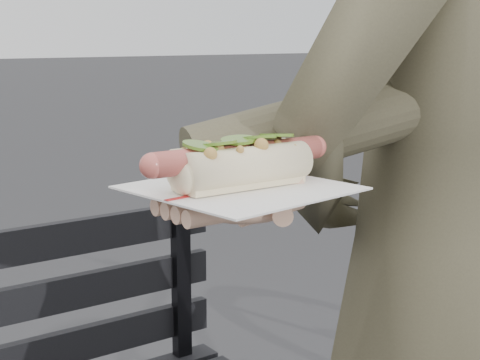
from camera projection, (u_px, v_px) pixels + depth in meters
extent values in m
cube|color=black|center=(181.00, 284.00, 1.84)|extent=(0.04, 0.03, 0.42)
imported|color=#45402E|center=(438.00, 295.00, 1.09)|extent=(0.71, 0.51, 1.81)
cylinder|color=#45402E|center=(373.00, 113.00, 0.95)|extent=(0.51, 0.23, 0.19)
cylinder|color=#D8A384|center=(265.00, 193.00, 0.78)|extent=(0.09, 0.08, 0.07)
ellipsoid|color=#D8A384|center=(240.00, 204.00, 0.75)|extent=(0.10, 0.11, 0.03)
cylinder|color=#D8A384|center=(211.00, 216.00, 0.69)|extent=(0.06, 0.02, 0.02)
cylinder|color=#D8A384|center=(200.00, 211.00, 0.71)|extent=(0.06, 0.02, 0.02)
cylinder|color=#D8A384|center=(189.00, 208.00, 0.72)|extent=(0.06, 0.02, 0.02)
cylinder|color=#D8A384|center=(178.00, 204.00, 0.74)|extent=(0.06, 0.02, 0.02)
cylinder|color=#D8A384|center=(281.00, 211.00, 0.71)|extent=(0.04, 0.05, 0.02)
cube|color=white|center=(240.00, 188.00, 0.74)|extent=(0.21, 0.21, 0.00)
cube|color=#B21E1E|center=(240.00, 186.00, 0.74)|extent=(0.19, 0.03, 0.00)
cylinder|color=#C1544A|center=(240.00, 156.00, 0.74)|extent=(0.20, 0.02, 0.02)
sphere|color=#C1544A|center=(152.00, 166.00, 0.68)|extent=(0.03, 0.02, 0.02)
sphere|color=#C1544A|center=(315.00, 147.00, 0.80)|extent=(0.03, 0.02, 0.02)
sphere|color=#9E6B2D|center=(210.00, 154.00, 0.69)|extent=(0.01, 0.01, 0.01)
sphere|color=#9E6B2D|center=(277.00, 144.00, 0.76)|extent=(0.01, 0.01, 0.01)
sphere|color=#9E6B2D|center=(240.00, 149.00, 0.71)|extent=(0.01, 0.01, 0.01)
sphere|color=#9E6B2D|center=(258.00, 153.00, 0.74)|extent=(0.01, 0.01, 0.01)
sphere|color=#9E6B2D|center=(212.00, 147.00, 0.74)|extent=(0.01, 0.01, 0.01)
sphere|color=#9E6B2D|center=(262.00, 152.00, 0.74)|extent=(0.01, 0.01, 0.01)
sphere|color=#9E6B2D|center=(188.00, 156.00, 0.71)|extent=(0.01, 0.01, 0.01)
sphere|color=#9E6B2D|center=(214.00, 153.00, 0.73)|extent=(0.01, 0.01, 0.01)
sphere|color=#9E6B2D|center=(184.00, 152.00, 0.72)|extent=(0.01, 0.01, 0.01)
sphere|color=#9E6B2D|center=(203.00, 159.00, 0.70)|extent=(0.01, 0.01, 0.01)
sphere|color=#9E6B2D|center=(278.00, 144.00, 0.76)|extent=(0.01, 0.01, 0.01)
sphere|color=#9E6B2D|center=(279.00, 140.00, 0.78)|extent=(0.01, 0.01, 0.01)
sphere|color=#9E6B2D|center=(280.00, 146.00, 0.76)|extent=(0.01, 0.01, 0.01)
sphere|color=#9E6B2D|center=(219.00, 149.00, 0.71)|extent=(0.01, 0.01, 0.01)
sphere|color=#9E6B2D|center=(197.00, 153.00, 0.70)|extent=(0.01, 0.01, 0.01)
sphere|color=#9E6B2D|center=(207.00, 150.00, 0.74)|extent=(0.01, 0.01, 0.01)
sphere|color=#9E6B2D|center=(252.00, 141.00, 0.76)|extent=(0.01, 0.01, 0.01)
sphere|color=#9E6B2D|center=(208.00, 147.00, 0.73)|extent=(0.01, 0.01, 0.01)
sphere|color=#9E6B2D|center=(283.00, 147.00, 0.78)|extent=(0.01, 0.01, 0.01)
sphere|color=#9E6B2D|center=(202.00, 156.00, 0.70)|extent=(0.01, 0.01, 0.01)
sphere|color=#9E6B2D|center=(242.00, 154.00, 0.72)|extent=(0.01, 0.01, 0.01)
sphere|color=#9E6B2D|center=(238.00, 147.00, 0.73)|extent=(0.01, 0.01, 0.01)
sphere|color=#9E6B2D|center=(261.00, 145.00, 0.73)|extent=(0.01, 0.01, 0.01)
sphere|color=#9E6B2D|center=(294.00, 148.00, 0.75)|extent=(0.01, 0.01, 0.01)
cylinder|color=#547D22|center=(201.00, 146.00, 0.71)|extent=(0.04, 0.04, 0.01)
cylinder|color=#547D22|center=(219.00, 143.00, 0.72)|extent=(0.04, 0.04, 0.01)
cylinder|color=#547D22|center=(238.00, 140.00, 0.74)|extent=(0.04, 0.04, 0.01)
cylinder|color=#547D22|center=(259.00, 138.00, 0.75)|extent=(0.04, 0.04, 0.01)
cylinder|color=#547D22|center=(277.00, 135.00, 0.76)|extent=(0.04, 0.04, 0.01)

